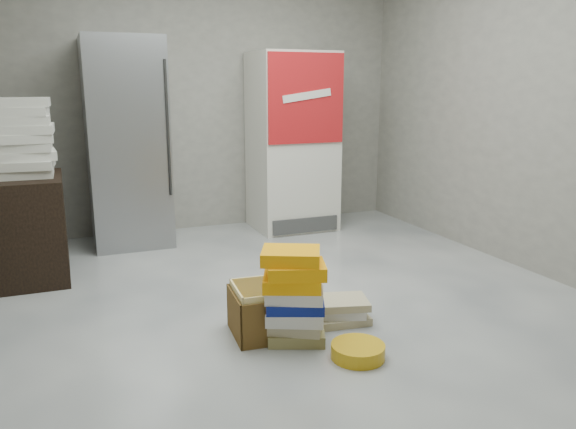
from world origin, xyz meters
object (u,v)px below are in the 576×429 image
at_px(coke_cooler, 292,142).
at_px(wood_shelf, 31,227).
at_px(steel_fridge, 127,143).
at_px(phonebook_stack_main, 294,296).
at_px(cardboard_box, 264,314).

height_order(coke_cooler, wood_shelf, coke_cooler).
distance_m(steel_fridge, wood_shelf, 1.23).
bearing_deg(steel_fridge, coke_cooler, -0.18).
xyz_separation_m(coke_cooler, phonebook_stack_main, (-1.03, -2.54, -0.62)).
height_order(steel_fridge, cardboard_box, steel_fridge).
height_order(steel_fridge, coke_cooler, steel_fridge).
relative_size(coke_cooler, phonebook_stack_main, 3.21).
distance_m(wood_shelf, cardboard_box, 2.14).
relative_size(phonebook_stack_main, cardboard_box, 1.37).
bearing_deg(steel_fridge, phonebook_stack_main, -76.21).
xyz_separation_m(steel_fridge, wood_shelf, (-0.83, -0.73, -0.55)).
bearing_deg(cardboard_box, coke_cooler, 68.36).
xyz_separation_m(wood_shelf, phonebook_stack_main, (1.45, -1.81, -0.12)).
xyz_separation_m(steel_fridge, cardboard_box, (0.50, -2.38, -0.82)).
distance_m(coke_cooler, cardboard_box, 2.75).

